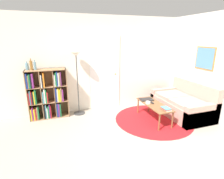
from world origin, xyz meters
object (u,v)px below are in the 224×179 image
bottle_left (27,67)px  bottle_right (35,66)px  couch (183,104)px  coffee_table (154,106)px  bottle_middle (31,65)px  floor_lamp (77,65)px  bookshelf (47,95)px  laptop (146,99)px  bowl (148,103)px

bottle_left → bottle_right: bearing=-6.8°
bottle_right → bottle_left: bearing=173.2°
couch → coffee_table: bearing=-175.6°
bottle_middle → coffee_table: bearing=-20.7°
floor_lamp → bookshelf: bearing=177.2°
bottle_left → bottle_right: size_ratio=0.88×
coffee_table → bottle_left: size_ratio=5.42×
laptop → bottle_left: bearing=165.5°
floor_lamp → bottle_left: size_ratio=8.19×
couch → laptop: bearing=165.2°
floor_lamp → laptop: floor_lamp is taller
bottle_left → coffee_table: bearing=-20.5°
coffee_table → laptop: laptop is taller
bookshelf → floor_lamp: size_ratio=0.76×
floor_lamp → bottle_right: floor_lamp is taller
bookshelf → bottle_left: bearing=175.1°
laptop → bottle_left: bottle_left is taller
laptop → bottle_middle: bearing=165.4°
bookshelf → laptop: bookshelf is taller
bottle_right → bowl: bearing=-20.8°
bowl → bookshelf: bearing=157.9°
bottle_left → bottle_middle: bottle_middle is taller
floor_lamp → bottle_right: size_ratio=7.22×
laptop → bowl: 0.28m
laptop → bottle_right: bottle_right is taller
bottle_middle → couch: bearing=-14.6°
couch → bottle_middle: (-3.75, 0.98, 1.10)m
bookshelf → couch: 3.63m
floor_lamp → bottle_left: floor_lamp is taller
coffee_table → bowl: (-0.13, 0.08, 0.07)m
coffee_table → bottle_right: 3.07m
couch → bottle_middle: size_ratio=5.80×
bookshelf → laptop: size_ratio=3.45×
laptop → bottle_middle: (-2.76, 0.72, 0.94)m
floor_lamp → couch: bearing=-19.1°
coffee_table → laptop: (-0.03, 0.34, 0.06)m
bowl → bottle_middle: bottle_middle is taller
laptop → bottle_middle: 3.00m
coffee_table → bookshelf: bearing=157.4°
coffee_table → bowl: size_ratio=9.49×
floor_lamp → laptop: size_ratio=4.57×
couch → bowl: (-1.10, 0.00, 0.18)m
bottle_left → bowl: bearing=-20.0°
floor_lamp → bowl: size_ratio=14.34×
floor_lamp → coffee_table: bearing=-30.3°
bottle_left → laptop: bearing=-14.5°
bookshelf → floor_lamp: bearing=-2.8°
bottle_left → couch: bearing=-14.6°
bookshelf → bottle_middle: (-0.27, 0.01, 0.77)m
bookshelf → bowl: bearing=-22.1°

